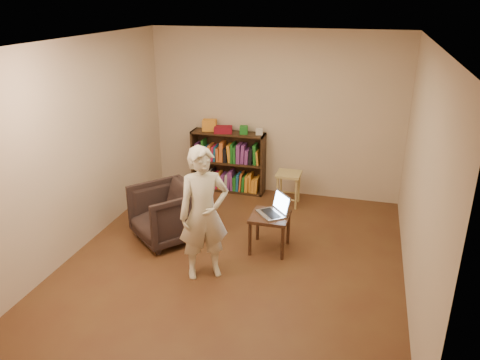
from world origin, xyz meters
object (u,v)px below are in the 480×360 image
(bookshelf, at_px, (229,165))
(side_table, at_px, (270,221))
(stool, at_px, (289,179))
(armchair, at_px, (167,213))
(person, at_px, (204,214))
(laptop, at_px, (275,209))

(bookshelf, bearing_deg, side_table, -58.57)
(stool, relative_size, armchair, 0.65)
(armchair, xyz_separation_m, person, (0.77, -0.68, 0.41))
(armchair, xyz_separation_m, laptop, (1.42, 0.13, 0.18))
(stool, height_order, laptop, laptop)
(laptop, xyz_separation_m, person, (-0.65, -0.81, 0.23))
(bookshelf, xyz_separation_m, stool, (1.06, -0.33, -0.02))
(bookshelf, relative_size, laptop, 2.55)
(laptop, relative_size, person, 0.30)
(stool, distance_m, laptop, 1.38)
(bookshelf, bearing_deg, stool, -17.08)
(bookshelf, bearing_deg, armchair, -99.43)
(side_table, distance_m, laptop, 0.16)
(side_table, bearing_deg, laptop, 45.69)
(laptop, bearing_deg, bookshelf, 172.99)
(armchair, xyz_separation_m, side_table, (1.37, 0.08, 0.03))
(stool, xyz_separation_m, person, (-0.59, -2.19, 0.36))
(side_table, relative_size, laptop, 1.03)
(armchair, height_order, laptop, laptop)
(side_table, height_order, person, person)
(stool, relative_size, person, 0.34)
(stool, relative_size, side_table, 1.08)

